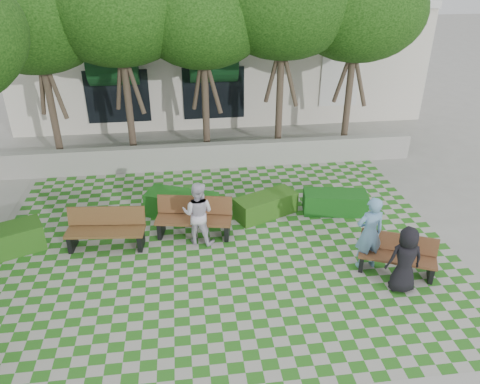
{
  "coord_description": "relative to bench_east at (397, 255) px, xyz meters",
  "views": [
    {
      "loc": [
        -0.91,
        -9.31,
        7.18
      ],
      "look_at": [
        0.5,
        1.5,
        1.4
      ],
      "focal_mm": 35.0,
      "sensor_mm": 36.0,
      "label": 1
    }
  ],
  "objects": [
    {
      "name": "ground",
      "position": [
        -4.11,
        0.53,
        -0.46
      ],
      "size": [
        90.0,
        90.0,
        0.0
      ],
      "primitive_type": "plane",
      "color": "gray",
      "rests_on": "ground"
    },
    {
      "name": "lawn",
      "position": [
        -4.11,
        1.53,
        -0.46
      ],
      "size": [
        12.0,
        12.0,
        0.0
      ],
      "primitive_type": "plane",
      "color": "#2B721E",
      "rests_on": "ground"
    },
    {
      "name": "retaining_wall",
      "position": [
        -4.11,
        6.73,
        -0.01
      ],
      "size": [
        15.0,
        0.36,
        0.9
      ],
      "primitive_type": "cube",
      "color": "#9E9B93",
      "rests_on": "ground"
    },
    {
      "name": "bench_east",
      "position": [
        0.0,
        0.0,
        0.0
      ],
      "size": [
        1.92,
        1.3,
        0.96
      ],
      "rotation": [
        0.0,
        0.0,
        -0.42
      ],
      "color": "brown",
      "rests_on": "ground"
    },
    {
      "name": "bench_mid",
      "position": [
        -4.85,
        2.32,
        0.06
      ],
      "size": [
        2.16,
        1.06,
        1.09
      ],
      "rotation": [
        0.0,
        0.0,
        -0.19
      ],
      "color": "brown",
      "rests_on": "ground"
    },
    {
      "name": "bench_west",
      "position": [
        -7.18,
        2.04,
        0.05
      ],
      "size": [
        2.1,
        0.88,
        1.07
      ],
      "rotation": [
        0.0,
        0.0,
        -0.1
      ],
      "color": "brown",
      "rests_on": "ground"
    },
    {
      "name": "hedge_east",
      "position": [
        -0.61,
        3.0,
        -0.14
      ],
      "size": [
        1.97,
        1.07,
        0.65
      ],
      "primitive_type": "cube",
      "rotation": [
        0.0,
        0.0,
        -0.18
      ],
      "color": "#144C16",
      "rests_on": "ground"
    },
    {
      "name": "hedge_midright",
      "position": [
        -2.7,
        3.09,
        -0.14
      ],
      "size": [
        2.0,
        1.44,
        0.65
      ],
      "primitive_type": "cube",
      "rotation": [
        0.0,
        0.0,
        0.42
      ],
      "color": "#255015",
      "rests_on": "ground"
    },
    {
      "name": "hedge_midleft",
      "position": [
        -5.17,
        3.4,
        -0.1
      ],
      "size": [
        2.24,
        1.58,
        0.73
      ],
      "primitive_type": "cube",
      "rotation": [
        0.0,
        0.0,
        -0.4
      ],
      "color": "#165317",
      "rests_on": "ground"
    },
    {
      "name": "hedge_west",
      "position": [
        -9.85,
        2.03,
        -0.11
      ],
      "size": [
        2.19,
        1.56,
        0.71
      ],
      "primitive_type": "cube",
      "rotation": [
        0.0,
        0.0,
        0.41
      ],
      "color": "#214F15",
      "rests_on": "ground"
    },
    {
      "name": "person_blue",
      "position": [
        -0.66,
        0.3,
        0.51
      ],
      "size": [
        0.75,
        0.53,
        1.96
      ],
      "primitive_type": "imported",
      "rotation": [
        0.0,
        0.0,
        3.23
      ],
      "color": "#6E9EC9",
      "rests_on": "ground"
    },
    {
      "name": "person_dark",
      "position": [
        -0.16,
        -0.66,
        0.37
      ],
      "size": [
        0.83,
        0.56,
        1.66
      ],
      "primitive_type": "imported",
      "rotation": [
        0.0,
        0.0,
        3.1
      ],
      "color": "black",
      "rests_on": "ground"
    },
    {
      "name": "person_white",
      "position": [
        -4.75,
        1.94,
        0.43
      ],
      "size": [
        1.04,
        0.92,
        1.78
      ],
      "primitive_type": "imported",
      "rotation": [
        0.0,
        0.0,
        2.81
      ],
      "color": "silver",
      "rests_on": "ground"
    },
    {
      "name": "tree_row",
      "position": [
        -5.97,
        6.48,
        4.72
      ],
      "size": [
        17.7,
        13.4,
        7.41
      ],
      "color": "#47382B",
      "rests_on": "ground"
    },
    {
      "name": "building",
      "position": [
        -3.18,
        14.61,
        2.05
      ],
      "size": [
        18.0,
        8.92,
        5.15
      ],
      "color": "silver",
      "rests_on": "ground"
    }
  ]
}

